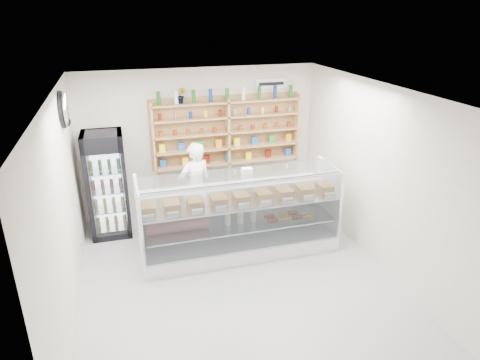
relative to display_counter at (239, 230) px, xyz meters
name	(u,v)px	position (x,y,z in m)	size (l,w,h in m)	color
room	(235,192)	(-0.26, -0.71, 1.02)	(5.00, 5.00, 5.00)	#ACABB0
display_counter	(239,230)	(0.00, 0.00, 0.00)	(3.21, 0.96, 1.40)	white
shop_worker	(196,187)	(-0.53, 0.96, 0.45)	(0.60, 0.40, 1.65)	white
drinks_cooler	(107,185)	(-2.03, 1.22, 0.56)	(0.68, 0.66, 1.87)	black
wall_shelving	(228,132)	(0.24, 1.63, 1.22)	(2.84, 0.28, 1.33)	tan
potted_plant	(181,95)	(-0.61, 1.63, 1.96)	(0.16, 0.13, 0.29)	#1E6626
security_mirror	(66,109)	(-2.43, 0.49, 2.07)	(0.15, 0.50, 0.50)	silver
wall_sign	(271,84)	(1.14, 1.76, 2.07)	(0.62, 0.03, 0.20)	white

